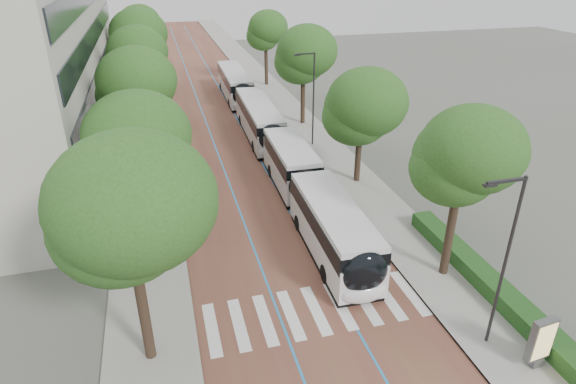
% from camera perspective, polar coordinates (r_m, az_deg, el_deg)
% --- Properties ---
extents(ground, '(160.00, 160.00, 0.00)m').
position_cam_1_polar(ground, '(23.15, 3.62, -15.46)').
color(ground, '#51544C').
rests_on(ground, ground).
extents(road, '(11.00, 140.00, 0.02)m').
position_cam_1_polar(road, '(58.54, -9.15, 11.00)').
color(road, brown).
rests_on(road, ground).
extents(sidewalk_left, '(4.00, 140.00, 0.12)m').
position_cam_1_polar(sidewalk_left, '(58.26, -16.59, 10.21)').
color(sidewalk_left, gray).
rests_on(sidewalk_left, ground).
extents(sidewalk_right, '(4.00, 140.00, 0.12)m').
position_cam_1_polar(sidewalk_right, '(59.75, -1.86, 11.68)').
color(sidewalk_right, gray).
rests_on(sidewalk_right, ground).
extents(kerb_left, '(0.20, 140.00, 0.14)m').
position_cam_1_polar(kerb_left, '(58.23, -14.71, 10.44)').
color(kerb_left, gray).
rests_on(kerb_left, ground).
extents(kerb_right, '(0.20, 140.00, 0.14)m').
position_cam_1_polar(kerb_right, '(59.35, -3.68, 11.54)').
color(kerb_right, gray).
rests_on(kerb_right, ground).
extents(zebra_crossing, '(10.55, 3.60, 0.01)m').
position_cam_1_polar(zebra_crossing, '(23.89, 3.31, -13.78)').
color(zebra_crossing, silver).
rests_on(zebra_crossing, ground).
extents(lane_line_left, '(0.12, 126.00, 0.01)m').
position_cam_1_polar(lane_line_left, '(58.40, -10.73, 10.85)').
color(lane_line_left, '#247AB6').
rests_on(lane_line_left, road).
extents(lane_line_right, '(0.12, 126.00, 0.01)m').
position_cam_1_polar(lane_line_right, '(58.72, -7.57, 11.16)').
color(lane_line_right, '#247AB6').
rests_on(lane_line_right, road).
extents(hedge, '(1.20, 14.00, 0.80)m').
position_cam_1_polar(hedge, '(26.64, 22.85, -10.00)').
color(hedge, '#163E15').
rests_on(hedge, sidewalk_right).
extents(streetlight_near, '(1.82, 0.20, 8.00)m').
position_cam_1_polar(streetlight_near, '(21.05, 24.23, -6.49)').
color(streetlight_near, '#28282A').
rests_on(streetlight_near, sidewalk_right).
extents(streetlight_far, '(1.82, 0.20, 8.00)m').
position_cam_1_polar(streetlight_far, '(41.54, 2.81, 11.74)').
color(streetlight_far, '#28282A').
rests_on(streetlight_far, sidewalk_right).
extents(lamp_post_left, '(0.14, 0.14, 8.00)m').
position_cam_1_polar(lamp_post_left, '(26.70, -14.28, 0.55)').
color(lamp_post_left, '#28282A').
rests_on(lamp_post_left, sidewalk_left).
extents(trees_left, '(6.14, 60.84, 9.62)m').
position_cam_1_polar(trees_left, '(41.83, -17.66, 13.42)').
color(trees_left, black).
rests_on(trees_left, ground).
extents(trees_right, '(5.74, 46.91, 8.99)m').
position_cam_1_polar(trees_right, '(41.06, 4.56, 13.54)').
color(trees_right, black).
rests_on(trees_right, ground).
extents(lead_bus, '(2.94, 18.45, 3.20)m').
position_cam_1_polar(lead_bus, '(30.05, 3.00, -0.87)').
color(lead_bus, black).
rests_on(lead_bus, ground).
extents(bus_queued_0, '(2.86, 12.46, 3.20)m').
position_cam_1_polar(bus_queued_0, '(44.25, -3.35, 8.35)').
color(bus_queued_0, silver).
rests_on(bus_queued_0, ground).
extents(bus_queued_1, '(2.77, 12.45, 3.20)m').
position_cam_1_polar(bus_queued_1, '(57.14, -6.26, 12.46)').
color(bus_queued_1, silver).
rests_on(bus_queued_1, ground).
extents(ad_panel, '(1.16, 0.49, 2.36)m').
position_cam_1_polar(ad_panel, '(22.80, 27.77, -15.44)').
color(ad_panel, '#59595B').
rests_on(ad_panel, sidewalk_right).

